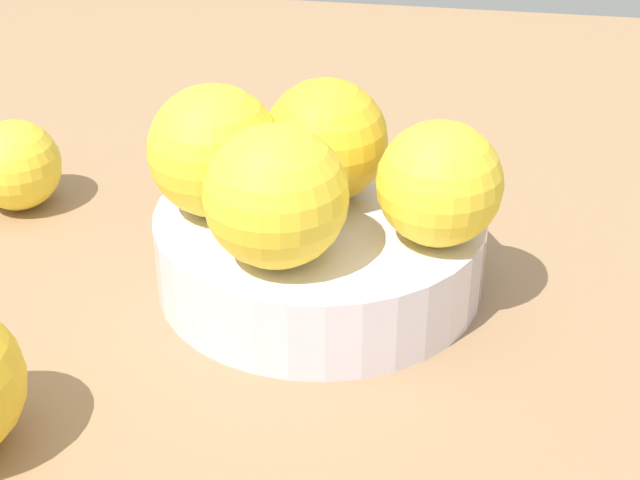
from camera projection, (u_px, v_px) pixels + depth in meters
The scene contains 7 objects.
ground_plane at pixel (320, 295), 59.15cm from camera, with size 110.00×110.00×2.00cm, color #997551.
fruit_bowl at pixel (320, 249), 57.48cm from camera, with size 19.20×19.20×4.76cm.
orange_in_bowl_0 at pixel (276, 196), 49.81cm from camera, with size 7.55×7.55×7.55cm, color yellow.
orange_in_bowl_1 at pixel (319, 140), 56.09cm from camera, with size 7.20×7.20×7.20cm, color yellow.
orange_in_bowl_2 at pixel (214, 151), 54.46cm from camera, with size 7.53×7.53×7.53cm, color yellow.
orange_in_bowl_3 at pixel (440, 184), 51.81cm from camera, with size 6.82×6.82×6.82cm, color yellow.
orange_loose_0 at pixel (15, 165), 65.23cm from camera, with size 6.09×6.09×6.09cm, color yellow.
Camera 1 is at (-8.26, 48.44, 32.09)cm, focal length 54.84 mm.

